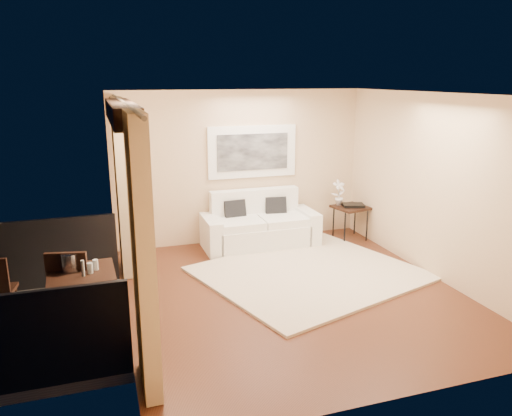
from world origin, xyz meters
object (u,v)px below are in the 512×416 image
side_table (351,209)px  bistro_table (82,279)px  sofa (259,226)px  balcony_chair_near (66,293)px  orchid (339,193)px  ice_bucket (70,262)px

side_table → bistro_table: bearing=-152.6°
sofa → balcony_chair_near: 4.02m
side_table → balcony_chair_near: balcony_chair_near is taller
bistro_table → balcony_chair_near: size_ratio=0.80×
orchid → balcony_chair_near: 5.29m
sofa → side_table: sofa is taller
bistro_table → balcony_chair_near: (-0.17, 0.01, -0.14)m
side_table → ice_bucket: ice_bucket is taller
sofa → side_table: 1.74m
ice_bucket → balcony_chair_near: bearing=-130.1°
balcony_chair_near → sofa: bearing=52.4°
orchid → bistro_table: 5.14m
orchid → balcony_chair_near: orchid is taller
bistro_table → ice_bucket: 0.23m
side_table → orchid: orchid is taller
sofa → orchid: bearing=-0.7°
side_table → bistro_table: (-4.63, -2.40, 0.20)m
orchid → ice_bucket: bearing=-151.6°
ice_bucket → bistro_table: bearing=-35.1°
balcony_chair_near → bistro_table: bearing=10.3°
sofa → orchid: size_ratio=4.21×
bistro_table → balcony_chair_near: 0.23m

